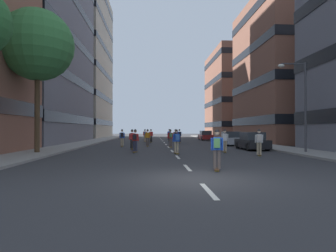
{
  "coord_description": "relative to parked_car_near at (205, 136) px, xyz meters",
  "views": [
    {
      "loc": [
        -1.65,
        -10.26,
        1.8
      ],
      "look_at": [
        0.0,
        18.82,
        2.1
      ],
      "focal_mm": 30.71,
      "sensor_mm": 36.0,
      "label": 1
    }
  ],
  "objects": [
    {
      "name": "skater_3",
      "position": [
        -3.11,
        -24.36,
        0.29
      ],
      "size": [
        0.57,
        0.92,
        1.78
      ],
      "color": "brown",
      "rests_on": "ground_plane"
    },
    {
      "name": "skater_11",
      "position": [
        -8.8,
        -7.81,
        0.29
      ],
      "size": [
        0.56,
        0.92,
        1.78
      ],
      "color": "brown",
      "rests_on": "ground_plane"
    },
    {
      "name": "parked_car_near",
      "position": [
        0.0,
        0.0,
        0.0
      ],
      "size": [
        1.82,
        4.4,
        1.52
      ],
      "color": "maroon",
      "rests_on": "ground_plane"
    },
    {
      "name": "skater_2",
      "position": [
        -5.03,
        -8.27,
        0.32
      ],
      "size": [
        0.55,
        0.91,
        1.78
      ],
      "color": "brown",
      "rests_on": "ground_plane"
    },
    {
      "name": "skater_10",
      "position": [
        -6.92,
        -25.49,
        0.32
      ],
      "size": [
        0.56,
        0.92,
        1.78
      ],
      "color": "brown",
      "rests_on": "ground_plane"
    },
    {
      "name": "skater_9",
      "position": [
        -6.88,
        -18.16,
        0.32
      ],
      "size": [
        0.56,
        0.92,
        1.78
      ],
      "color": "brown",
      "rests_on": "ground_plane"
    },
    {
      "name": "skater_5",
      "position": [
        -1.53,
        -27.26,
        0.32
      ],
      "size": [
        0.57,
        0.92,
        1.78
      ],
      "color": "brown",
      "rests_on": "ground_plane"
    },
    {
      "name": "building_left_mid",
      "position": [
        -25.15,
        -8.26,
        17.17
      ],
      "size": [
        13.38,
        22.25,
        35.57
      ],
      "color": "slate",
      "rests_on": "ground_plane"
    },
    {
      "name": "parked_car_far",
      "position": [
        0.0,
        -21.54,
        0.0
      ],
      "size": [
        1.82,
        4.4,
        1.52
      ],
      "color": "black",
      "rests_on": "ground_plane"
    },
    {
      "name": "lane_markings",
      "position": [
        -7.05,
        -10.29,
        -0.7
      ],
      "size": [
        0.16,
        57.2,
        0.01
      ],
      "color": "silver",
      "rests_on": "ground_plane"
    },
    {
      "name": "skater_6",
      "position": [
        -10.42,
        -20.69,
        0.29
      ],
      "size": [
        0.56,
        0.92,
        1.78
      ],
      "color": "brown",
      "rests_on": "ground_plane"
    },
    {
      "name": "sidewalk_right",
      "position": [
        2.81,
        -7.8,
        -0.63
      ],
      "size": [
        3.22,
        68.43,
        0.14
      ],
      "primitive_type": "cube",
      "color": "gray",
      "rests_on": "ground_plane"
    },
    {
      "name": "building_right_far",
      "position": [
        11.05,
        15.72,
        8.64
      ],
      "size": [
        13.38,
        17.37,
        18.5
      ],
      "color": "brown",
      "rests_on": "ground_plane"
    },
    {
      "name": "streetlamp_right",
      "position": [
        2.12,
        -25.77,
        3.44
      ],
      "size": [
        2.13,
        0.3,
        6.5
      ],
      "color": "#3F3F44",
      "rests_on": "sidewalk_right"
    },
    {
      "name": "parked_car_mid",
      "position": [
        0.0,
        -14.8,
        0.0
      ],
      "size": [
        1.82,
        4.4,
        1.52
      ],
      "color": "#B2B7BF",
      "rests_on": "ground_plane"
    },
    {
      "name": "street_tree_near",
      "position": [
        -16.91,
        -24.98,
        7.13
      ],
      "size": [
        5.13,
        5.13,
        10.28
      ],
      "color": "#4C3823",
      "rests_on": "sidewalk_left"
    },
    {
      "name": "building_right_mid",
      "position": [
        11.05,
        -8.26,
        8.94
      ],
      "size": [
        13.38,
        16.17,
        19.09
      ],
      "color": "brown",
      "rests_on": "ground_plane"
    },
    {
      "name": "skater_12",
      "position": [
        -9.12,
        -16.3,
        0.29
      ],
      "size": [
        0.53,
        0.9,
        1.78
      ],
      "color": "brown",
      "rests_on": "ground_plane"
    },
    {
      "name": "skater_7",
      "position": [
        -5.84,
        -11.33,
        0.32
      ],
      "size": [
        0.54,
        0.91,
        1.78
      ],
      "color": "brown",
      "rests_on": "ground_plane"
    },
    {
      "name": "skater_1",
      "position": [
        -6.05,
        -2.4,
        0.29
      ],
      "size": [
        0.56,
        0.92,
        1.78
      ],
      "color": "brown",
      "rests_on": "ground_plane"
    },
    {
      "name": "sidewalk_left",
      "position": [
        -16.91,
        -7.8,
        -0.63
      ],
      "size": [
        3.22,
        68.43,
        0.14
      ],
      "primitive_type": "cube",
      "color": "gray",
      "rests_on": "ground_plane"
    },
    {
      "name": "skater_13",
      "position": [
        -11.72,
        -16.52,
        0.32
      ],
      "size": [
        0.55,
        0.92,
        1.78
      ],
      "color": "brown",
      "rests_on": "ground_plane"
    },
    {
      "name": "ground_plane",
      "position": [
        -7.05,
        -10.91,
        -0.7
      ],
      "size": [
        149.31,
        149.31,
        0.0
      ],
      "primitive_type": "plane",
      "color": "#333335"
    },
    {
      "name": "building_left_far",
      "position": [
        -25.15,
        15.72,
        15.02
      ],
      "size": [
        13.38,
        21.7,
        31.26
      ],
      "color": "#B2A893",
      "rests_on": "ground_plane"
    },
    {
      "name": "skater_8",
      "position": [
        -5.89,
        -33.84,
        0.32
      ],
      "size": [
        0.57,
        0.92,
        1.78
      ],
      "color": "brown",
      "rests_on": "ground_plane"
    },
    {
      "name": "skater_4",
      "position": [
        -9.97,
        -23.97,
        0.32
      ],
      "size": [
        0.56,
        0.92,
        1.78
      ],
      "color": "brown",
      "rests_on": "ground_plane"
    },
    {
      "name": "skater_0",
      "position": [
        -9.66,
        -4.85,
        0.32
      ],
      "size": [
        0.56,
        0.92,
        1.78
      ],
      "color": "brown",
      "rests_on": "ground_plane"
    }
  ]
}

